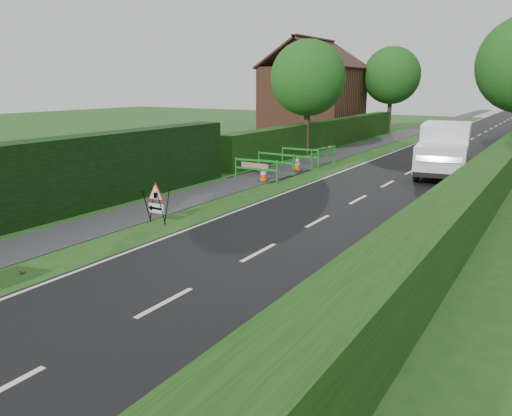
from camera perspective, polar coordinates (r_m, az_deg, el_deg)
The scene contains 23 objects.
ground at distance 13.40m, azimuth -11.15°, elevation -4.43°, with size 120.00×120.00×0.00m, color #1D4D16.
road_surface at distance 44.85m, azimuth 23.98°, elevation 7.51°, with size 6.00×90.00×0.02m, color black.
footpath at distance 45.94m, azimuth 17.15°, elevation 8.22°, with size 2.00×90.00×0.02m, color #2D2D30.
hedge_west_near at distance 17.10m, azimuth -23.53°, elevation -1.31°, with size 1.10×18.00×2.50m, color black.
hedge_west_far at distance 34.37m, azimuth 8.13°, elevation 6.92°, with size 1.00×24.00×1.80m, color #14380F.
hedge_east at distance 25.65m, azimuth 26.44°, elevation 3.19°, with size 1.20×50.00×1.50m, color #14380F.
house_west at distance 43.50m, azimuth 6.51°, elevation 12.27°, with size 7.50×7.40×7.88m.
tree_nw at distance 30.32m, azimuth 5.96°, elevation 14.54°, with size 4.40×4.40×6.70m.
tree_fw at distance 45.24m, azimuth 15.24°, elevation 14.40°, with size 4.80×4.80×7.24m.
triangle_sign at distance 15.46m, azimuth -11.45°, elevation 0.93°, with size 0.76×0.76×1.08m.
works_van at distance 24.54m, azimuth 20.70°, elevation 6.33°, with size 2.74×5.48×2.40m.
traffic_cone_0 at distance 21.75m, azimuth 22.16°, elevation 2.96°, with size 0.38×0.38×0.79m.
traffic_cone_1 at distance 23.74m, azimuth 22.23°, elevation 3.81°, with size 0.38×0.38×0.79m.
traffic_cone_2 at distance 25.70m, azimuth 23.66°, elevation 4.38°, with size 0.38×0.38×0.79m.
traffic_cone_3 at distance 21.88m, azimuth 0.85°, elevation 4.07°, with size 0.38×0.38×0.79m.
traffic_cone_4 at distance 24.46m, azimuth 4.74°, elevation 5.09°, with size 0.38×0.38×0.79m.
ped_barrier_0 at distance 21.91m, azimuth 0.01°, elevation 4.71°, with size 2.09×0.59×1.00m.
ped_barrier_1 at distance 23.90m, azimuth 2.29°, elevation 5.49°, with size 2.08×0.48×1.00m.
ped_barrier_2 at distance 25.79m, azimuth 5.07°, elevation 6.08°, with size 2.08×0.50×1.00m.
ped_barrier_3 at distance 26.24m, azimuth 7.72°, elevation 6.14°, with size 0.77×2.09×1.00m.
redwhite_plank at distance 23.47m, azimuth -0.16°, elevation 3.78°, with size 1.50×0.04×0.25m, color red.
litter_can at distance 12.57m, azimuth -25.09°, elevation -6.79°, with size 0.07×0.07×0.12m, color #BF7F4C.
hatchback_car at distance 35.40m, azimuth 19.96°, elevation 7.34°, with size 1.32×3.27×1.11m, color white.
Camera 1 is at (8.79, -9.21, 4.19)m, focal length 35.00 mm.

